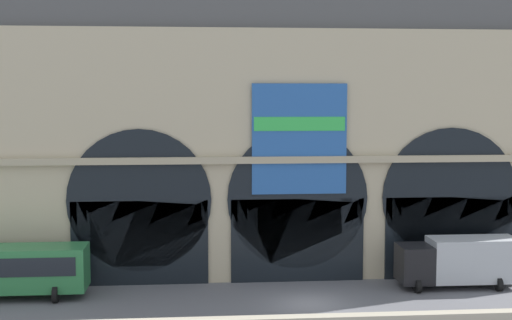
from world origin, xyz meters
TOP-DOWN VIEW (x-y plane):
  - ground_plane at (0.00, 0.00)m, footprint 200.00×200.00m
  - station_building at (0.02, 7.99)m, footprint 42.27×6.38m
  - box_truck_mideast at (9.90, 2.70)m, footprint 7.50×2.91m

SIDE VIEW (x-z plane):
  - ground_plane at x=0.00m, z-range 0.00..0.00m
  - box_truck_mideast at x=9.90m, z-range 0.14..3.26m
  - station_building at x=0.02m, z-range -0.27..20.34m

